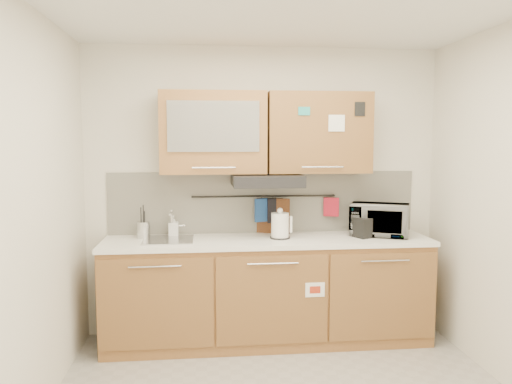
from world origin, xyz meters
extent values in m
plane|color=silver|center=(0.00, 1.50, 1.30)|extent=(3.20, 0.00, 3.20)
plane|color=silver|center=(-1.60, 0.00, 1.30)|extent=(0.00, 3.00, 3.00)
cube|color=#AE733D|center=(0.00, 1.20, 0.44)|extent=(2.80, 0.60, 0.88)
cube|color=black|center=(0.00, 1.20, 0.05)|extent=(2.80, 0.54, 0.10)
cube|color=brown|center=(-0.93, 0.89, 0.47)|extent=(0.91, 0.02, 0.74)
cylinder|color=silver|center=(-0.93, 0.86, 0.78)|extent=(0.41, 0.01, 0.01)
cube|color=brown|center=(0.00, 0.89, 0.47)|extent=(0.91, 0.02, 0.74)
cylinder|color=silver|center=(0.00, 0.86, 0.78)|extent=(0.41, 0.01, 0.01)
cube|color=brown|center=(0.93, 0.89, 0.47)|extent=(0.91, 0.02, 0.74)
cylinder|color=silver|center=(0.93, 0.86, 0.78)|extent=(0.41, 0.01, 0.01)
cube|color=white|center=(0.00, 1.19, 0.90)|extent=(2.82, 0.62, 0.04)
cube|color=silver|center=(0.00, 1.49, 1.20)|extent=(2.80, 0.02, 0.56)
cube|color=#AE733D|center=(-0.46, 1.32, 1.83)|extent=(0.90, 0.35, 0.70)
cube|color=silver|center=(-0.46, 1.14, 1.88)|extent=(0.76, 0.02, 0.42)
cube|color=brown|center=(0.46, 1.32, 1.83)|extent=(0.90, 0.35, 0.70)
cube|color=white|center=(0.58, 1.14, 1.91)|extent=(0.14, 0.00, 0.14)
cube|color=black|center=(0.00, 1.25, 1.42)|extent=(0.60, 0.46, 0.10)
cube|color=silver|center=(-0.85, 1.20, 0.92)|extent=(0.42, 0.40, 0.03)
cylinder|color=silver|center=(-0.83, 1.36, 1.04)|extent=(0.03, 0.03, 0.24)
cylinder|color=silver|center=(-0.83, 1.28, 1.14)|extent=(0.02, 0.18, 0.02)
cylinder|color=black|center=(0.00, 1.45, 1.26)|extent=(1.30, 0.02, 0.02)
cylinder|color=#BBBCC0|center=(-1.07, 1.32, 0.99)|extent=(0.14, 0.14, 0.14)
cylinder|color=black|center=(-1.09, 1.33, 1.05)|extent=(0.01, 0.01, 0.27)
cylinder|color=black|center=(-1.06, 1.31, 1.04)|extent=(0.01, 0.01, 0.24)
cylinder|color=black|center=(-1.07, 1.34, 1.06)|extent=(0.01, 0.01, 0.29)
cylinder|color=black|center=(-1.09, 1.30, 1.03)|extent=(0.01, 0.01, 0.21)
cylinder|color=white|center=(0.11, 1.19, 1.03)|extent=(0.16, 0.16, 0.22)
sphere|color=white|center=(0.11, 1.19, 1.16)|extent=(0.05, 0.05, 0.05)
cube|color=white|center=(0.20, 1.19, 1.04)|extent=(0.02, 0.03, 0.14)
cylinder|color=black|center=(0.11, 1.19, 0.93)|extent=(0.17, 0.17, 0.01)
cube|color=black|center=(0.88, 1.17, 1.01)|extent=(0.26, 0.22, 0.17)
cube|color=black|center=(0.84, 1.16, 1.09)|extent=(0.10, 0.12, 0.01)
cube|color=black|center=(0.92, 1.19, 1.09)|extent=(0.10, 0.12, 0.01)
imported|color=#999999|center=(1.01, 1.25, 1.06)|extent=(0.60, 0.51, 0.28)
imported|color=#999999|center=(-0.82, 1.38, 1.01)|extent=(0.09, 0.09, 0.19)
cube|color=brown|center=(0.08, 1.44, 1.05)|extent=(0.29, 0.13, 0.38)
cube|color=#1F4892|center=(-0.03, 1.44, 1.13)|extent=(0.13, 0.08, 0.21)
cube|color=black|center=(0.10, 1.44, 1.13)|extent=(0.15, 0.06, 0.23)
cube|color=#A91629|center=(0.62, 1.44, 1.15)|extent=(0.14, 0.06, 0.17)
camera|label=1|loc=(-0.54, -3.02, 1.77)|focal=35.00mm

